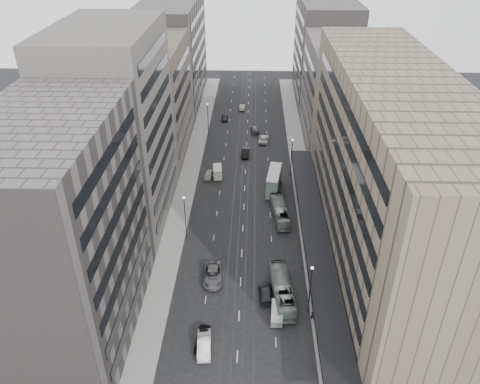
# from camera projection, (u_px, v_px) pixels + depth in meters

# --- Properties ---
(ground) EXTENTS (220.00, 220.00, 0.00)m
(ground) POSITION_uv_depth(u_px,v_px,m) (240.00, 286.00, 70.67)
(ground) COLOR black
(ground) RESTS_ON ground
(sidewalk_right) EXTENTS (4.00, 125.00, 0.15)m
(sidewalk_right) POSITION_uv_depth(u_px,v_px,m) (300.00, 169.00, 102.34)
(sidewalk_right) COLOR gray
(sidewalk_right) RESTS_ON ground
(sidewalk_left) EXTENTS (4.00, 125.00, 0.15)m
(sidewalk_left) POSITION_uv_depth(u_px,v_px,m) (191.00, 167.00, 102.98)
(sidewalk_left) COLOR gray
(sidewalk_left) RESTS_ON ground
(department_store) EXTENTS (19.20, 60.00, 30.00)m
(department_store) POSITION_uv_depth(u_px,v_px,m) (387.00, 176.00, 69.17)
(department_store) COLOR #776B57
(department_store) RESTS_ON ground
(building_right_mid) EXTENTS (15.00, 28.00, 24.00)m
(building_right_mid) POSITION_uv_depth(u_px,v_px,m) (340.00, 94.00, 108.28)
(building_right_mid) COLOR #555049
(building_right_mid) RESTS_ON ground
(building_right_far) EXTENTS (15.00, 32.00, 28.00)m
(building_right_far) POSITION_uv_depth(u_px,v_px,m) (325.00, 52.00, 132.86)
(building_right_far) COLOR #5E5854
(building_right_far) RESTS_ON ground
(building_left_a) EXTENTS (15.00, 28.00, 30.00)m
(building_left_a) POSITION_uv_depth(u_px,v_px,m) (61.00, 235.00, 56.61)
(building_left_a) COLOR #5E5854
(building_left_a) RESTS_ON ground
(building_left_b) EXTENTS (15.00, 26.00, 34.00)m
(building_left_b) POSITION_uv_depth(u_px,v_px,m) (116.00, 130.00, 78.63)
(building_left_b) COLOR #555049
(building_left_b) RESTS_ON ground
(building_left_c) EXTENTS (15.00, 28.00, 25.00)m
(building_left_c) POSITION_uv_depth(u_px,v_px,m) (150.00, 99.00, 104.03)
(building_left_c) COLOR #665B4F
(building_left_c) RESTS_ON ground
(building_left_d) EXTENTS (15.00, 38.00, 28.00)m
(building_left_d) POSITION_uv_depth(u_px,v_px,m) (173.00, 53.00, 131.43)
(building_left_d) COLOR #5E5854
(building_left_d) RESTS_ON ground
(lamp_right_near) EXTENTS (0.44, 0.44, 8.32)m
(lamp_right_near) POSITION_uv_depth(u_px,v_px,m) (311.00, 284.00, 63.44)
(lamp_right_near) COLOR #262628
(lamp_right_near) RESTS_ON ground
(lamp_right_far) EXTENTS (0.44, 0.44, 8.32)m
(lamp_right_far) POSITION_uv_depth(u_px,v_px,m) (292.00, 153.00, 97.60)
(lamp_right_far) COLOR #262628
(lamp_right_far) RESTS_ON ground
(lamp_left_near) EXTENTS (0.44, 0.44, 8.32)m
(lamp_left_near) POSITION_uv_depth(u_px,v_px,m) (185.00, 212.00, 78.47)
(lamp_left_near) COLOR #262628
(lamp_left_near) RESTS_ON ground
(lamp_left_far) EXTENTS (0.44, 0.44, 8.32)m
(lamp_left_far) POSITION_uv_depth(u_px,v_px,m) (208.00, 115.00, 115.20)
(lamp_left_far) COLOR #262628
(lamp_left_far) RESTS_ON ground
(bus_near) EXTENTS (3.63, 11.25, 3.08)m
(bus_near) POSITION_uv_depth(u_px,v_px,m) (282.00, 290.00, 67.78)
(bus_near) COLOR gray
(bus_near) RESTS_ON ground
(bus_far) EXTENTS (3.45, 10.17, 2.78)m
(bus_far) POSITION_uv_depth(u_px,v_px,m) (280.00, 212.00, 85.52)
(bus_far) COLOR gray
(bus_far) RESTS_ON ground
(double_decker) EXTENTS (3.47, 8.50, 4.52)m
(double_decker) POSITION_uv_depth(u_px,v_px,m) (274.00, 181.00, 93.07)
(double_decker) COLOR slate
(double_decker) RESTS_ON ground
(vw_microbus) EXTENTS (1.98, 3.94, 2.07)m
(vw_microbus) POSITION_uv_depth(u_px,v_px,m) (277.00, 313.00, 64.44)
(vw_microbus) COLOR #575D5E
(vw_microbus) RESTS_ON ground
(panel_van) EXTENTS (2.27, 4.10, 2.48)m
(panel_van) POSITION_uv_depth(u_px,v_px,m) (218.00, 172.00, 98.49)
(panel_van) COLOR beige
(panel_van) RESTS_ON ground
(sedan_0) EXTENTS (2.09, 4.57, 1.52)m
(sedan_0) POSITION_uv_depth(u_px,v_px,m) (203.00, 339.00, 61.06)
(sedan_0) COLOR black
(sedan_0) RESTS_ON ground
(sedan_1) EXTENTS (2.09, 5.04, 1.62)m
(sedan_1) POSITION_uv_depth(u_px,v_px,m) (204.00, 345.00, 60.18)
(sedan_1) COLOR silver
(sedan_1) RESTS_ON ground
(sedan_2) EXTENTS (3.24, 6.34, 1.72)m
(sedan_2) POSITION_uv_depth(u_px,v_px,m) (213.00, 275.00, 71.61)
(sedan_2) COLOR #575759
(sedan_2) RESTS_ON ground
(sedan_3) EXTENTS (2.27, 5.06, 1.44)m
(sedan_3) POSITION_uv_depth(u_px,v_px,m) (265.00, 292.00, 68.56)
(sedan_3) COLOR #252527
(sedan_3) RESTS_ON ground
(sedan_4) EXTENTS (2.15, 4.25, 1.39)m
(sedan_4) POSITION_uv_depth(u_px,v_px,m) (209.00, 175.00, 98.69)
(sedan_4) COLOR #ACA38E
(sedan_4) RESTS_ON ground
(sedan_5) EXTENTS (1.74, 4.85, 1.59)m
(sedan_5) POSITION_uv_depth(u_px,v_px,m) (245.00, 153.00, 107.49)
(sedan_5) COLOR black
(sedan_5) RESTS_ON ground
(sedan_6) EXTENTS (2.73, 5.29, 1.43)m
(sedan_6) POSITION_uv_depth(u_px,v_px,m) (264.00, 139.00, 114.11)
(sedan_6) COLOR silver
(sedan_6) RESTS_ON ground
(sedan_7) EXTENTS (2.50, 4.89, 1.36)m
(sedan_7) POSITION_uv_depth(u_px,v_px,m) (254.00, 129.00, 119.22)
(sedan_7) COLOR #59595B
(sedan_7) RESTS_ON ground
(sedan_8) EXTENTS (1.73, 4.15, 1.40)m
(sedan_8) POSITION_uv_depth(u_px,v_px,m) (225.00, 118.00, 125.81)
(sedan_8) COLOR #29292B
(sedan_8) RESTS_ON ground
(sedan_9) EXTENTS (1.47, 4.06, 1.33)m
(sedan_9) POSITION_uv_depth(u_px,v_px,m) (242.00, 107.00, 132.44)
(sedan_9) COLOR #B2A394
(sedan_9) RESTS_ON ground
(pedestrian) EXTENTS (0.70, 0.52, 1.73)m
(pedestrian) POSITION_uv_depth(u_px,v_px,m) (313.00, 314.00, 64.43)
(pedestrian) COLOR black
(pedestrian) RESTS_ON sidewalk_right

